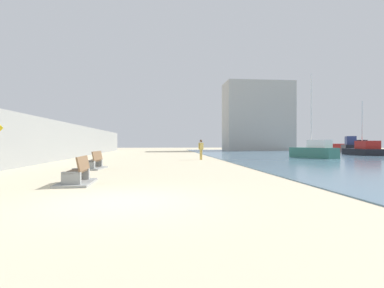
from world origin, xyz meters
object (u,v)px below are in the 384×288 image
at_px(boat_outer, 350,146).
at_px(boat_mid_bay, 314,151).
at_px(person_walking, 201,148).
at_px(boat_far_left, 364,150).
at_px(boat_distant, 353,146).
at_px(bench_far, 94,165).
at_px(bench_near, 77,177).

xyz_separation_m(boat_outer, boat_mid_bay, (-14.39, -16.60, -0.17)).
distance_m(person_walking, boat_far_left, 20.95).
height_order(person_walking, boat_outer, boat_outer).
bearing_deg(boat_far_left, person_walking, -160.46).
xyz_separation_m(person_walking, boat_distant, (30.85, 25.70, -0.21)).
relative_size(boat_distant, boat_mid_bay, 0.82).
height_order(person_walking, boat_distant, boat_distant).
xyz_separation_m(boat_distant, boat_far_left, (-11.10, -18.70, -0.14)).
distance_m(bench_far, boat_far_left, 30.83).
height_order(person_walking, boat_mid_bay, boat_mid_bay).
relative_size(bench_far, person_walking, 1.28).
bearing_deg(boat_outer, bench_far, -140.95).
relative_size(person_walking, boat_distant, 0.27).
distance_m(bench_near, boat_far_left, 33.71).
relative_size(person_walking, boat_far_left, 0.27).
distance_m(person_walking, boat_outer, 30.78).
distance_m(boat_distant, boat_far_left, 21.74).
distance_m(person_walking, boat_mid_bay, 10.77).
bearing_deg(boat_mid_bay, boat_distant, 50.52).
bearing_deg(boat_far_left, boat_distant, 59.29).
bearing_deg(boat_distant, boat_outer, -126.23).
xyz_separation_m(bench_far, boat_outer, (32.14, 26.07, 0.66)).
distance_m(bench_far, boat_outer, 41.39).
bearing_deg(bench_near, bench_far, 97.07).
bearing_deg(bench_far, person_walking, 49.39).
bearing_deg(boat_mid_bay, person_walking, -173.39).
relative_size(bench_far, boat_outer, 0.29).
bearing_deg(bench_near, boat_mid_bay, 42.62).
bearing_deg(bench_near, boat_far_left, 39.42).
bearing_deg(boat_mid_bay, boat_outer, 49.08).
height_order(bench_far, boat_distant, boat_distant).
xyz_separation_m(boat_outer, boat_distant, (5.76, 7.86, -0.11)).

